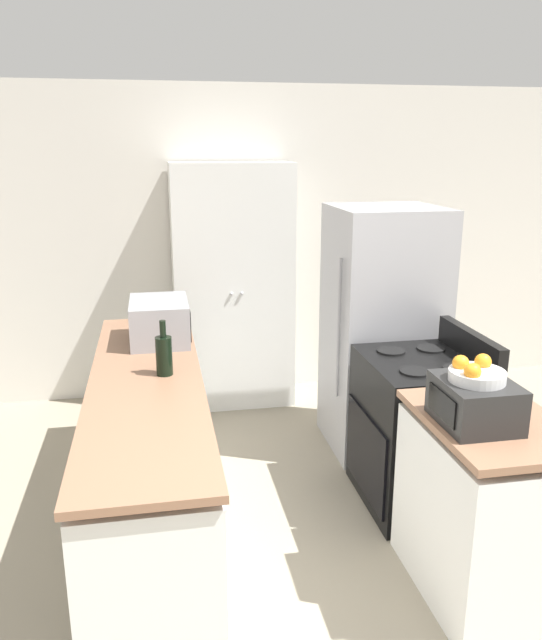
% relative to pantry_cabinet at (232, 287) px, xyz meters
% --- Properties ---
extents(wall_back, '(7.00, 0.06, 2.60)m').
position_rel_pantry_cabinet_xyz_m(wall_back, '(0.09, 0.30, 0.31)').
color(wall_back, silver).
rests_on(wall_back, ground_plane).
extents(counter_left, '(0.60, 2.47, 0.91)m').
position_rel_pantry_cabinet_xyz_m(counter_left, '(-0.70, -1.77, -0.56)').
color(counter_left, silver).
rests_on(counter_left, ground_plane).
extents(counter_right, '(0.60, 0.84, 0.91)m').
position_rel_pantry_cabinet_xyz_m(counter_right, '(0.87, -2.59, -0.56)').
color(counter_right, silver).
rests_on(counter_right, ground_plane).
extents(pantry_cabinet, '(0.96, 0.52, 1.99)m').
position_rel_pantry_cabinet_xyz_m(pantry_cabinet, '(0.00, 0.00, 0.00)').
color(pantry_cabinet, silver).
rests_on(pantry_cabinet, ground_plane).
extents(stove, '(0.66, 0.75, 1.07)m').
position_rel_pantry_cabinet_xyz_m(stove, '(0.89, -1.78, -0.53)').
color(stove, black).
rests_on(stove, ground_plane).
extents(refrigerator, '(0.75, 0.72, 1.72)m').
position_rel_pantry_cabinet_xyz_m(refrigerator, '(0.93, -1.00, -0.13)').
color(refrigerator, '#A3A3A8').
rests_on(refrigerator, ground_plane).
extents(microwave, '(0.37, 0.49, 0.26)m').
position_rel_pantry_cabinet_xyz_m(microwave, '(-0.60, -1.11, 0.05)').
color(microwave, '#939399').
rests_on(microwave, counter_left).
extents(wine_bottle, '(0.09, 0.09, 0.31)m').
position_rel_pantry_cabinet_xyz_m(wine_bottle, '(-0.59, -1.73, 0.03)').
color(wine_bottle, black).
rests_on(wine_bottle, counter_left).
extents(toaster_oven, '(0.32, 0.36, 0.21)m').
position_rel_pantry_cabinet_xyz_m(toaster_oven, '(0.75, -2.62, 0.02)').
color(toaster_oven, black).
rests_on(toaster_oven, counter_right).
extents(fruit_bowl, '(0.25, 0.25, 0.10)m').
position_rel_pantry_cabinet_xyz_m(fruit_bowl, '(0.75, -2.61, 0.16)').
color(fruit_bowl, silver).
rests_on(fruit_bowl, toaster_oven).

